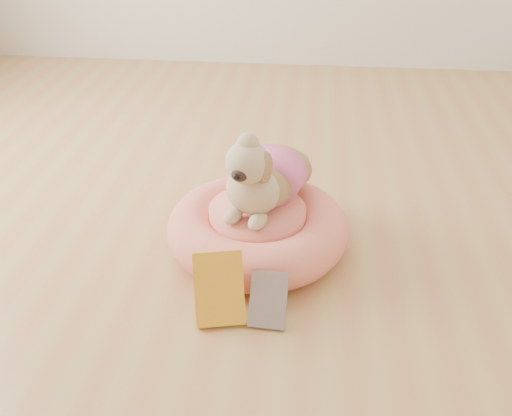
# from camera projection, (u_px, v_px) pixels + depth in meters

# --- Properties ---
(floor) EXTENTS (4.50, 4.50, 0.00)m
(floor) POSITION_uv_depth(u_px,v_px,m) (194.00, 248.00, 2.09)
(floor) COLOR tan
(floor) RESTS_ON ground
(pet_bed) EXTENTS (0.65, 0.65, 0.17)m
(pet_bed) POSITION_uv_depth(u_px,v_px,m) (257.00, 228.00, 2.06)
(pet_bed) COLOR #FF6363
(pet_bed) RESTS_ON floor
(dog) EXTENTS (0.43, 0.52, 0.33)m
(dog) POSITION_uv_depth(u_px,v_px,m) (263.00, 162.00, 1.95)
(dog) COLOR brown
(dog) RESTS_ON pet_bed
(book_yellow) EXTENTS (0.18, 0.16, 0.21)m
(book_yellow) POSITION_uv_depth(u_px,v_px,m) (219.00, 288.00, 1.73)
(book_yellow) COLOR yellow
(book_yellow) RESTS_ON floor
(book_white) EXTENTS (0.12, 0.12, 0.15)m
(book_white) POSITION_uv_depth(u_px,v_px,m) (268.00, 299.00, 1.73)
(book_white) COLOR silver
(book_white) RESTS_ON floor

